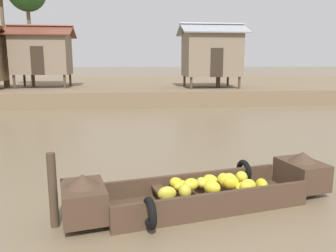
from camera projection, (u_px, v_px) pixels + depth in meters
name	position (u px, v px, depth m)	size (l,w,h in m)	color
ground_plane	(125.00, 149.00, 10.51)	(300.00, 300.00, 0.00)	#726047
riverbank_strip	(125.00, 87.00, 29.06)	(160.00, 20.00, 0.92)	#756047
banana_boat	(206.00, 190.00, 6.36)	(5.18, 2.33, 0.86)	#473323
stilt_house_mid_right	(42.00, 53.00, 22.76)	(4.25, 3.19, 4.12)	#4C3826
stilt_house_right	(211.00, 54.00, 22.61)	(4.26, 3.43, 4.22)	#4C3826
vendor_person	(218.00, 74.00, 22.40)	(0.44, 0.44, 1.66)	#332D28
mooring_post	(53.00, 190.00, 5.48)	(0.14, 0.14, 1.25)	#423323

